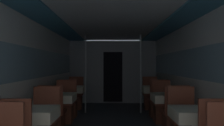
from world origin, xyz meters
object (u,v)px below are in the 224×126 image
at_px(dining_table_left_2, 58,100).
at_px(dining_table_left_3, 71,91).
at_px(chair_left_near_3, 68,105).
at_px(dining_table_left_1, 32,117).
at_px(chair_left_far_2, 63,110).
at_px(chair_left_near_2, 52,121).
at_px(chair_left_far_3, 74,99).
at_px(dining_table_right_1, 195,117).
at_px(chair_right_near_3, 157,105).
at_px(chair_right_near_2, 174,120).
at_px(chair_right_far_3, 150,99).
at_px(chair_right_far_2, 161,109).
at_px(support_pole_left_3, 85,74).
at_px(dining_table_right_2, 167,99).
at_px(support_pole_right_3, 140,74).
at_px(dining_table_right_3, 153,91).

height_order(dining_table_left_2, dining_table_left_3, same).
bearing_deg(chair_left_near_3, dining_table_left_1, -90.00).
relative_size(dining_table_left_2, chair_left_far_2, 0.75).
relative_size(chair_left_near_2, chair_left_far_3, 1.00).
distance_m(chair_left_near_2, dining_table_left_3, 2.25).
height_order(dining_table_right_1, chair_right_near_3, chair_right_near_3).
bearing_deg(chair_right_near_2, chair_right_far_3, 90.00).
height_order(chair_left_near_3, chair_right_far_2, same).
distance_m(chair_left_far_2, chair_left_near_3, 0.57).
xyz_separation_m(dining_table_right_1, chair_right_near_3, (-0.00, 2.80, -0.30)).
relative_size(dining_table_left_1, chair_right_near_3, 0.75).
height_order(chair_right_far_2, chair_right_far_3, same).
height_order(chair_left_far_2, support_pole_left_3, support_pole_left_3).
xyz_separation_m(dining_table_right_1, dining_table_right_2, (0.00, 1.68, 0.00)).
distance_m(chair_right_far_3, support_pole_right_3, 1.00).
bearing_deg(dining_table_right_3, dining_table_left_1, -123.23).
relative_size(support_pole_left_3, dining_table_right_1, 2.97).
height_order(chair_right_far_2, support_pole_right_3, support_pole_right_3).
bearing_deg(chair_left_near_3, dining_table_right_2, -27.11).
height_order(chair_left_near_3, chair_right_near_3, same).
distance_m(chair_left_near_3, support_pole_right_3, 2.07).
relative_size(dining_table_right_2, dining_table_right_3, 1.00).
bearing_deg(dining_table_left_2, dining_table_left_1, -90.00).
relative_size(dining_table_left_1, chair_left_far_2, 0.75).
xyz_separation_m(chair_right_near_3, support_pole_right_3, (-0.35, 0.55, 0.76)).
bearing_deg(dining_table_right_3, chair_right_far_2, -90.00).
distance_m(dining_table_left_1, chair_left_far_2, 2.25).
distance_m(chair_left_far_2, dining_table_right_3, 2.49).
xyz_separation_m(dining_table_left_3, dining_table_right_1, (2.20, -3.35, 0.00)).
height_order(dining_table_left_2, chair_left_far_3, chair_left_far_3).
xyz_separation_m(chair_left_far_3, support_pole_left_3, (0.35, -0.55, 0.76)).
bearing_deg(support_pole_right_3, chair_right_far_3, 57.33).
height_order(dining_table_left_3, dining_table_right_2, same).
bearing_deg(dining_table_right_1, dining_table_right_2, 90.00).
relative_size(chair_left_far_2, support_pole_right_3, 0.45).
bearing_deg(support_pole_left_3, chair_left_far_2, -107.46).
bearing_deg(dining_table_right_3, support_pole_right_3, 180.00).
relative_size(dining_table_left_2, dining_table_left_3, 1.00).
bearing_deg(dining_table_right_1, chair_right_far_2, 90.00).
bearing_deg(chair_left_near_2, dining_table_right_1, -27.11).
relative_size(dining_table_left_1, chair_right_far_3, 0.75).
height_order(dining_table_left_3, chair_right_near_3, chair_right_near_3).
height_order(dining_table_left_1, chair_right_far_3, chair_right_far_3).
xyz_separation_m(chair_right_far_2, support_pole_right_3, (-0.35, 1.12, 0.76)).
height_order(dining_table_right_2, chair_right_near_2, chair_right_near_2).
bearing_deg(dining_table_left_2, support_pole_right_3, 42.29).
bearing_deg(dining_table_right_3, chair_right_near_3, -90.00).
height_order(chair_left_near_2, chair_left_far_2, same).
bearing_deg(chair_right_near_3, dining_table_right_2, -90.00).
bearing_deg(dining_table_left_2, chair_left_near_3, 90.00).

